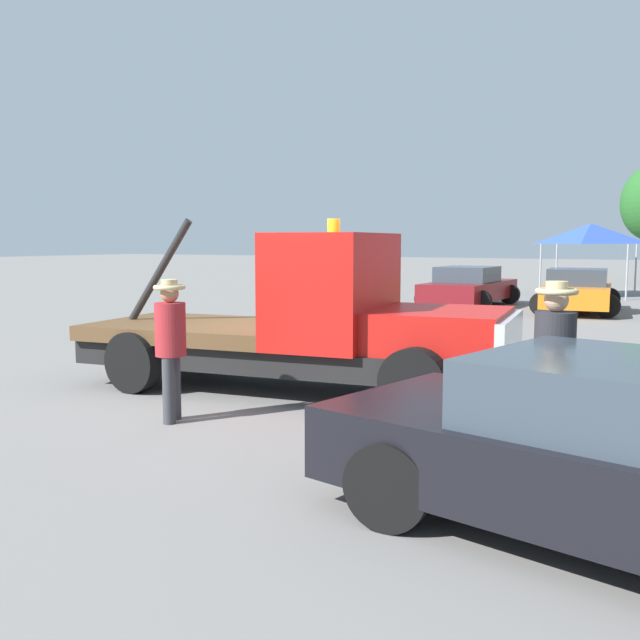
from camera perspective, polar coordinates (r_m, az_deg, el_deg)
name	(u,v)px	position (r m, az deg, el deg)	size (l,w,h in m)	color
ground_plane	(290,389)	(10.56, -2.38, -5.52)	(160.00, 160.00, 0.00)	slate
tow_truck	(315,325)	(10.25, -0.40, -0.41)	(6.48, 2.95, 2.51)	black
person_near_truck	(554,358)	(7.14, 18.24, -2.94)	(0.40, 0.40, 1.79)	#475B84
person_at_hood	(171,338)	(8.68, -11.87, -1.46)	(0.38, 0.38, 1.72)	#38383D
parked_car_maroon	(469,287)	(23.97, 11.83, 2.58)	(2.52, 4.86, 1.34)	maroon
parked_car_orange	(577,291)	(23.06, 19.88, 2.18)	(2.79, 4.49, 1.34)	orange
canopy_tent_blue	(591,234)	(30.20, 20.83, 6.47)	(3.18, 3.18, 2.86)	#9E9EA3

